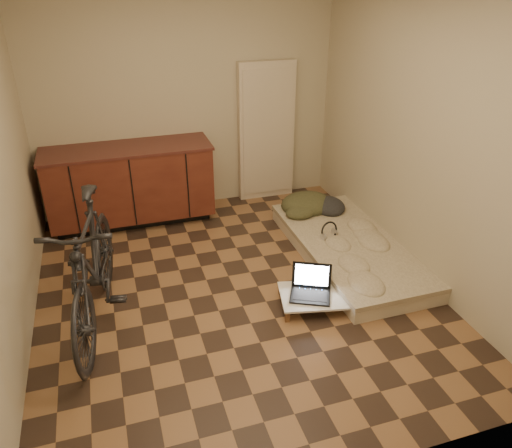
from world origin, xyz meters
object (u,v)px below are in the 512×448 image
object	(u,v)px
bicycle	(91,260)
futon	(350,248)
lap_desk	(320,296)
laptop	(311,289)

from	to	relation	value
bicycle	futon	bearing A→B (deg)	16.89
lap_desk	laptop	distance (m)	0.11
laptop	futon	bearing A→B (deg)	67.90
bicycle	lap_desk	world-z (taller)	bicycle
futon	laptop	xyz separation A→B (m)	(-0.72, -0.64, 0.08)
futon	laptop	world-z (taller)	laptop
lap_desk	laptop	size ratio (longest dim) A/B	1.73
bicycle	laptop	bearing A→B (deg)	-0.69
lap_desk	futon	bearing A→B (deg)	58.59
bicycle	lap_desk	size ratio (longest dim) A/B	2.41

